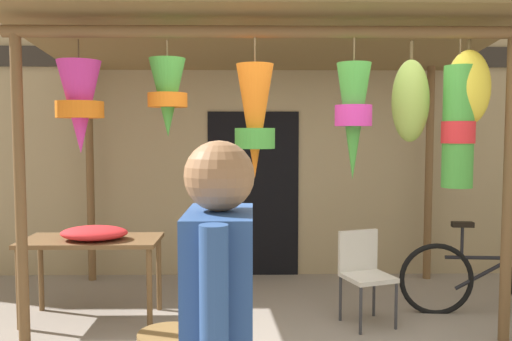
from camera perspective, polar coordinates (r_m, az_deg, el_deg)
name	(u,v)px	position (r m, az deg, el deg)	size (l,w,h in m)	color
shop_facade	(288,101)	(6.56, 3.46, 7.53)	(12.38, 0.29, 4.28)	#9E8966
market_stall_canopy	(269,62)	(5.03, 1.45, 11.62)	(4.50, 2.41, 2.85)	brown
display_table	(92,248)	(5.19, -17.32, -8.04)	(1.25, 0.60, 0.77)	brown
flower_heap_on_table	(95,233)	(5.07, -16.96, -6.47)	(0.61, 0.43, 0.13)	red
folding_chair	(364,268)	(5.02, 11.55, -10.32)	(0.51, 0.51, 0.84)	beige
parked_bicycle	(491,279)	(5.64, 24.04, -10.61)	(1.75, 0.44, 0.92)	black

